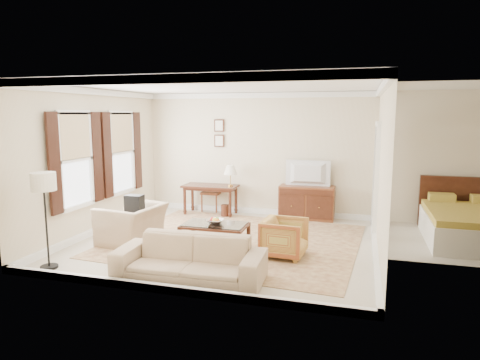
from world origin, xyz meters
The scene contains 21 objects.
room_shell centered at (0.00, 0.00, 2.47)m, with size 5.51×5.01×2.91m.
annex_bedroom centered at (4.49, 1.15, 0.34)m, with size 3.00×2.70×2.90m.
window_front centered at (-2.70, -0.70, 1.55)m, with size 0.12×1.56×1.80m, color #CCB284, non-canonical shape.
window_rear centered at (-2.70, 0.90, 1.55)m, with size 0.12×1.56×1.80m, color #CCB284, non-canonical shape.
doorway centered at (2.71, 1.50, 1.08)m, with size 0.10×1.12×2.25m, color white, non-canonical shape.
rug centered at (0.17, 0.13, 0.01)m, with size 4.51×3.86×0.01m, color brown.
writing_desk centered at (-1.05, 2.08, 0.60)m, with size 1.30×0.65×0.71m.
desk_chair centered at (-1.15, 2.43, 0.53)m, with size 0.45×0.45×1.05m, color brown, non-canonical shape.
desk_lamp centered at (-0.54, 2.08, 0.96)m, with size 0.32×0.32×0.50m, color silver, non-canonical shape.
framed_prints centered at (-0.95, 2.47, 1.94)m, with size 0.25×0.04×0.68m, color #452013, non-canonical shape.
sideboard centered at (1.25, 2.23, 0.38)m, with size 1.25×0.48×0.77m, color brown.
tv centered at (1.25, 2.21, 1.25)m, with size 0.96×0.55×0.13m, color black.
coffee_table centered at (-0.03, -0.52, 0.37)m, with size 1.14×0.67×0.48m.
fruit_bowl centered at (-0.02, -0.51, 0.54)m, with size 0.42×0.42×0.10m, color silver.
book_a centered at (-0.21, -0.44, 0.19)m, with size 0.28×0.04×0.38m, color brown.
book_b centered at (0.24, -0.49, 0.18)m, with size 0.28×0.03×0.38m, color brown.
striped_armchair centered at (1.22, -0.54, 0.36)m, with size 0.70×0.66×0.72m, color #964520.
club_armchair centered at (-1.66, -0.54, 0.49)m, with size 1.11×0.72×0.97m, color tan.
backpack centered at (-1.63, -0.47, 0.73)m, with size 0.32×0.22×0.40m, color black.
sofa centered at (0.08, -1.93, 0.42)m, with size 2.17×0.63×0.85m, color tan.
floor_lamp centered at (-2.24, -2.10, 1.27)m, with size 0.37×0.37×1.52m.
Camera 1 is at (2.41, -7.45, 2.40)m, focal length 32.00 mm.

